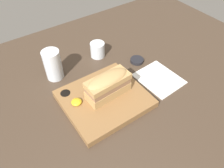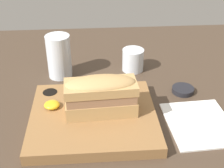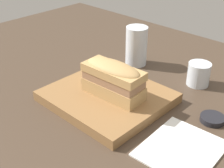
# 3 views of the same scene
# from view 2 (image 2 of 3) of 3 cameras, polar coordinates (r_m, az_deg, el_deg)

# --- Properties ---
(dining_table) EXTENTS (1.59, 1.13, 0.02)m
(dining_table) POSITION_cam_2_polar(r_m,az_deg,el_deg) (0.73, -1.02, -6.92)
(dining_table) COLOR #423326
(dining_table) RESTS_ON ground
(serving_board) EXTENTS (0.28, 0.26, 0.03)m
(serving_board) POSITION_cam_2_polar(r_m,az_deg,el_deg) (0.71, -3.48, -6.02)
(serving_board) COLOR olive
(serving_board) RESTS_ON dining_table
(sandwich) EXTENTS (0.16, 0.07, 0.09)m
(sandwich) POSITION_cam_2_polar(r_m,az_deg,el_deg) (0.68, -2.06, -1.82)
(sandwich) COLOR tan
(sandwich) RESTS_ON serving_board
(mustard_dollop) EXTENTS (0.04, 0.04, 0.01)m
(mustard_dollop) POSITION_cam_2_polar(r_m,az_deg,el_deg) (0.73, -10.94, -3.75)
(mustard_dollop) COLOR gold
(mustard_dollop) RESTS_ON serving_board
(water_glass) EXTENTS (0.07, 0.07, 0.12)m
(water_glass) POSITION_cam_2_polar(r_m,az_deg,el_deg) (0.88, -9.62, 4.54)
(water_glass) COLOR silver
(water_glass) RESTS_ON dining_table
(wine_glass) EXTENTS (0.06, 0.06, 0.06)m
(wine_glass) POSITION_cam_2_polar(r_m,az_deg,el_deg) (0.91, 3.84, 4.21)
(wine_glass) COLOR silver
(wine_glass) RESTS_ON dining_table
(napkin) EXTENTS (0.15, 0.18, 0.00)m
(napkin) POSITION_cam_2_polar(r_m,az_deg,el_deg) (0.74, 15.72, -6.94)
(napkin) COLOR white
(napkin) RESTS_ON dining_table
(condiment_dish) EXTENTS (0.06, 0.06, 0.01)m
(condiment_dish) POSITION_cam_2_polar(r_m,az_deg,el_deg) (0.84, 12.84, -1.05)
(condiment_dish) COLOR black
(condiment_dish) RESTS_ON dining_table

